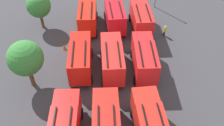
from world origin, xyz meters
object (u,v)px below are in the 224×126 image
Objects in this scene: firefighter_1 at (165,30)px; fire_truck_4 at (112,58)px; fire_truck_1 at (144,57)px; tree_0 at (25,58)px; fire_truck_5 at (115,15)px; firefighter_0 at (83,1)px; fire_truck_3 at (106,126)px; fire_truck_7 at (80,57)px; fire_truck_8 at (88,16)px; fire_truck_2 at (141,18)px; fire_truck_0 at (150,124)px; tree_1 at (39,6)px; traffic_cone_0 at (64,47)px.

fire_truck_4 is at bearing 38.57° from firefighter_1.
fire_truck_1 is 8.17m from firefighter_1.
fire_truck_4 is 9.78m from tree_0.
fire_truck_1 is at bearing -165.58° from fire_truck_5.
fire_truck_4 is 4.55× the size of firefighter_1.
fire_truck_1 is 17.67m from firefighter_0.
fire_truck_3 and fire_truck_4 have the same top height.
fire_truck_8 is (9.07, 0.11, 0.00)m from fire_truck_7.
tree_0 is (-11.23, 13.14, 1.95)m from fire_truck_2.
firefighter_1 is (16.53, -3.47, -1.25)m from fire_truck_0.
fire_truck_3 is at bearing 153.20° from fire_truck_1.
fire_truck_4 is at bearing -130.07° from tree_1.
fire_truck_8 is 4.52× the size of firefighter_1.
fire_truck_5 is 8.13m from firefighter_0.
fire_truck_4 and fire_truck_8 have the same top height.
firefighter_1 is 0.30× the size of tree_1.
fire_truck_7 is 4.40× the size of firefighter_0.
firefighter_0 is 14.86m from firefighter_1.
fire_truck_2 is 1.22× the size of tree_0.
fire_truck_4 and fire_truck_5 have the same top height.
tree_0 is at bearing 98.21° from fire_truck_1.
fire_truck_3 is at bearing -172.65° from fire_truck_8.
fire_truck_5 is at bearing -38.11° from tree_0.
tree_1 is (0.41, 14.74, 1.49)m from fire_truck_2.
fire_truck_7 is (-8.68, 7.69, 0.00)m from fire_truck_2.
firefighter_1 is 19.65m from tree_0.
traffic_cone_0 is (6.52, -2.54, -3.73)m from tree_0.
fire_truck_2 is 0.99× the size of fire_truck_5.
firefighter_1 reaches higher than traffic_cone_0.
fire_truck_1 is 4.37× the size of firefighter_0.
fire_truck_7 reaches higher than traffic_cone_0.
fire_truck_3 is 25.12m from firefighter_0.
fire_truck_1 is 10.36m from fire_truck_3.
firefighter_0 is at bearing 7.48° from fire_truck_3.
firefighter_0 is (15.30, 5.37, -1.21)m from fire_truck_4.
fire_truck_0 is 1.02× the size of fire_truck_1.
firefighter_1 is 18.44m from tree_1.
fire_truck_3 is 1.21× the size of tree_0.
fire_truck_0 and fire_truck_1 have the same top height.
fire_truck_1 is 11.77m from fire_truck_8.
fire_truck_2 and fire_truck_7 have the same top height.
fire_truck_1 is at bearing -93.52° from fire_truck_7.
fire_truck_0 is 4.44× the size of firefighter_0.
fire_truck_0 reaches higher than traffic_cone_0.
tree_1 is at bearing 83.01° from fire_truck_5.
tree_0 is at bearing 158.72° from traffic_cone_0.
firefighter_0 reaches higher than firefighter_1.
fire_truck_1 is at bearing -91.65° from fire_truck_4.
fire_truck_7 is at bearing 26.65° from firefighter_1.
tree_1 reaches higher than fire_truck_3.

